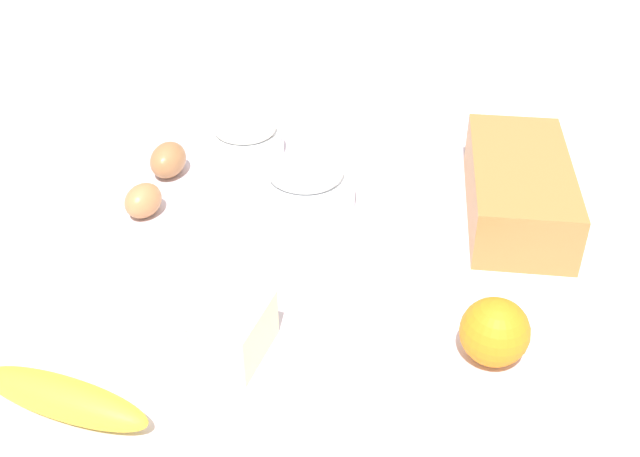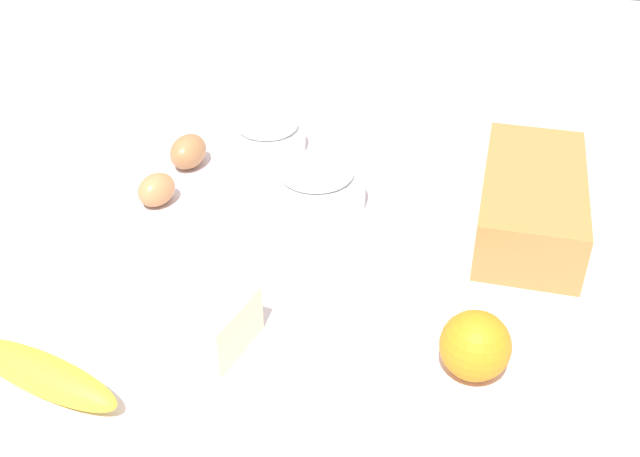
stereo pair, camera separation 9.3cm
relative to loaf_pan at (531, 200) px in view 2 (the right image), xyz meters
The scene contains 9 objects.
ground_plane 0.29m from the loaf_pan, 61.73° to the right, with size 2.40×2.40×0.02m, color silver.
loaf_pan is the anchor object (origin of this frame).
flour_bowl 0.42m from the loaf_pan, 106.02° to the right, with size 0.12×0.12×0.06m.
sugar_bowl 0.29m from the loaf_pan, 85.35° to the right, with size 0.14×0.14×0.07m.
banana 0.63m from the loaf_pan, 46.91° to the right, with size 0.19×0.04×0.04m, color yellow.
orange_fruit 0.30m from the loaf_pan, ahead, with size 0.07×0.07×0.07m, color orange.
butter_block 0.46m from the loaf_pan, 44.24° to the right, with size 0.09×0.06×0.06m, color #F4EDB2.
egg_near_butter 0.51m from the loaf_pan, 81.12° to the right, with size 0.05×0.05×0.06m, color #B97E4C.
egg_beside_bowl 0.51m from the loaf_pan, 93.59° to the right, with size 0.05×0.05×0.07m, color #A66F43.
Camera 2 is at (0.75, 0.20, 0.57)m, focal length 41.99 mm.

